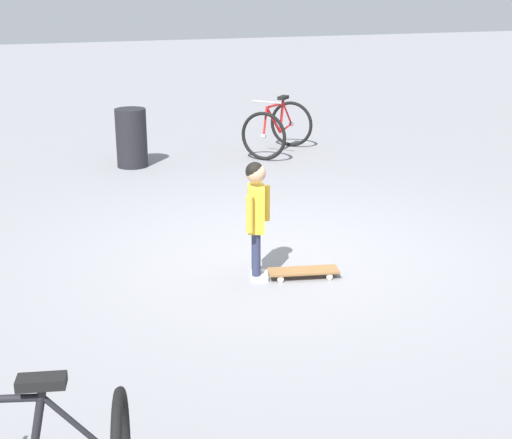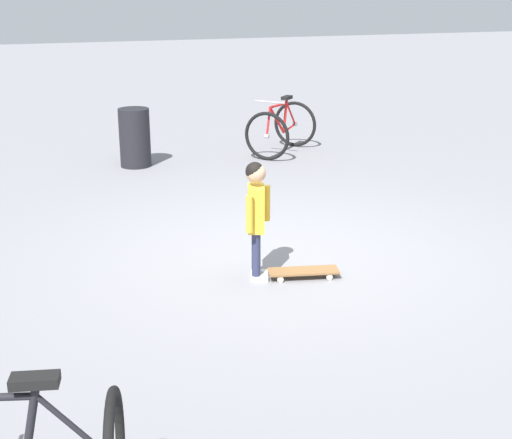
{
  "view_description": "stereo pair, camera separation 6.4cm",
  "coord_description": "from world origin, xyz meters",
  "px_view_note": "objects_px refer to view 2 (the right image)",
  "views": [
    {
      "loc": [
        -6.22,
        2.38,
        2.54
      ],
      "look_at": [
        -0.53,
        0.44,
        0.55
      ],
      "focal_mm": 51.4,
      "sensor_mm": 36.0,
      "label": 1
    },
    {
      "loc": [
        -6.24,
        2.32,
        2.54
      ],
      "look_at": [
        -0.53,
        0.44,
        0.55
      ],
      "focal_mm": 51.4,
      "sensor_mm": 36.0,
      "label": 2
    }
  ],
  "objects_px": {
    "trash_bin": "(135,138)",
    "bicycle_mid": "(281,128)",
    "child_person": "(256,208)",
    "skateboard": "(303,272)"
  },
  "relations": [
    {
      "from": "trash_bin",
      "to": "bicycle_mid",
      "type": "bearing_deg",
      "value": -87.08
    },
    {
      "from": "child_person",
      "to": "skateboard",
      "type": "distance_m",
      "value": 0.73
    },
    {
      "from": "child_person",
      "to": "trash_bin",
      "type": "distance_m",
      "value": 4.41
    },
    {
      "from": "child_person",
      "to": "skateboard",
      "type": "xyz_separation_m",
      "value": [
        -0.12,
        -0.4,
        -0.6
      ]
    },
    {
      "from": "child_person",
      "to": "trash_bin",
      "type": "relative_size",
      "value": 1.3
    },
    {
      "from": "skateboard",
      "to": "trash_bin",
      "type": "distance_m",
      "value": 4.59
    },
    {
      "from": "skateboard",
      "to": "child_person",
      "type": "bearing_deg",
      "value": 73.43
    },
    {
      "from": "skateboard",
      "to": "bicycle_mid",
      "type": "distance_m",
      "value": 4.87
    },
    {
      "from": "bicycle_mid",
      "to": "trash_bin",
      "type": "distance_m",
      "value": 2.23
    },
    {
      "from": "skateboard",
      "to": "bicycle_mid",
      "type": "relative_size",
      "value": 0.52
    }
  ]
}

